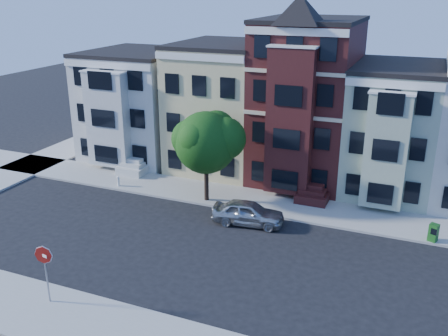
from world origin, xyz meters
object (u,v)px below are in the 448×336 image
at_px(parked_car, 248,213).
at_px(stop_sign, 46,271).
at_px(fire_hydrant, 118,182).
at_px(newspaper_box, 433,233).
at_px(street_tree, 206,147).

bearing_deg(parked_car, stop_sign, 146.13).
distance_m(parked_car, fire_hydrant, 11.39).
bearing_deg(newspaper_box, stop_sign, -119.43).
bearing_deg(fire_hydrant, stop_sign, -68.96).
height_order(parked_car, fire_hydrant, parked_car).
height_order(parked_car, stop_sign, stop_sign).
xyz_separation_m(newspaper_box, fire_hydrant, (-22.25, 0.28, -0.24)).
distance_m(street_tree, stop_sign, 14.31).
height_order(newspaper_box, stop_sign, stop_sign).
bearing_deg(stop_sign, parked_car, 75.25).
height_order(parked_car, newspaper_box, parked_car).
bearing_deg(stop_sign, street_tree, 93.81).
relative_size(fire_hydrant, stop_sign, 0.18).
relative_size(street_tree, stop_sign, 2.34).
height_order(newspaper_box, fire_hydrant, newspaper_box).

